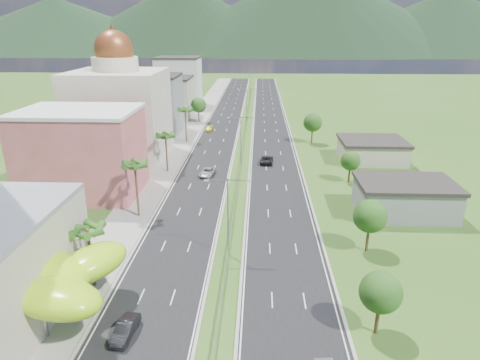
# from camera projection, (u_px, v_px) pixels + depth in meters

# --- Properties ---
(ground) EXTENTS (500.00, 500.00, 0.00)m
(ground) POSITION_uv_depth(u_px,v_px,m) (222.00, 299.00, 48.63)
(ground) COLOR #2D5119
(ground) RESTS_ON ground
(road_left) EXTENTS (11.00, 260.00, 0.04)m
(road_left) POSITION_uv_depth(u_px,v_px,m) (222.00, 126.00, 133.56)
(road_left) COLOR black
(road_left) RESTS_ON ground
(road_right) EXTENTS (11.00, 260.00, 0.04)m
(road_right) POSITION_uv_depth(u_px,v_px,m) (270.00, 126.00, 132.94)
(road_right) COLOR black
(road_right) RESTS_ON ground
(sidewalk_left) EXTENTS (7.00, 260.00, 0.12)m
(sidewalk_left) POSITION_uv_depth(u_px,v_px,m) (192.00, 125.00, 133.95)
(sidewalk_left) COLOR gray
(sidewalk_left) RESTS_ON ground
(median_guardrail) EXTENTS (0.10, 216.06, 0.76)m
(median_guardrail) POSITION_uv_depth(u_px,v_px,m) (244.00, 138.00, 116.12)
(median_guardrail) COLOR gray
(median_guardrail) RESTS_ON ground
(streetlight_median_b) EXTENTS (6.04, 0.25, 11.00)m
(streetlight_median_b) POSITION_uv_depth(u_px,v_px,m) (228.00, 209.00, 55.76)
(streetlight_median_b) COLOR gray
(streetlight_median_b) RESTS_ON ground
(streetlight_median_c) EXTENTS (6.04, 0.25, 11.00)m
(streetlight_median_c) POSITION_uv_depth(u_px,v_px,m) (241.00, 136.00, 93.37)
(streetlight_median_c) COLOR gray
(streetlight_median_c) RESTS_ON ground
(streetlight_median_d) EXTENTS (6.04, 0.25, 11.00)m
(streetlight_median_d) POSITION_uv_depth(u_px,v_px,m) (247.00, 102.00, 135.68)
(streetlight_median_d) COLOR gray
(streetlight_median_d) RESTS_ON ground
(streetlight_median_e) EXTENTS (6.04, 0.25, 11.00)m
(streetlight_median_e) POSITION_uv_depth(u_px,v_px,m) (250.00, 84.00, 178.00)
(streetlight_median_e) COLOR gray
(streetlight_median_e) RESTS_ON ground
(lime_canopy) EXTENTS (18.00, 15.00, 7.40)m
(lime_canopy) POSITION_uv_depth(u_px,v_px,m) (25.00, 276.00, 44.01)
(lime_canopy) COLOR #9FDE15
(lime_canopy) RESTS_ON ground
(pink_shophouse) EXTENTS (20.00, 15.00, 15.00)m
(pink_shophouse) POSITION_uv_depth(u_px,v_px,m) (82.00, 154.00, 77.35)
(pink_shophouse) COLOR #B35449
(pink_shophouse) RESTS_ON ground
(domed_building) EXTENTS (20.00, 20.00, 28.70)m
(domed_building) POSITION_uv_depth(u_px,v_px,m) (120.00, 110.00, 97.68)
(domed_building) COLOR beige
(domed_building) RESTS_ON ground
(midrise_grey) EXTENTS (16.00, 15.00, 16.00)m
(midrise_grey) POSITION_uv_depth(u_px,v_px,m) (151.00, 105.00, 122.28)
(midrise_grey) COLOR gray
(midrise_grey) RESTS_ON ground
(midrise_beige) EXTENTS (16.00, 15.00, 13.00)m
(midrise_beige) POSITION_uv_depth(u_px,v_px,m) (167.00, 99.00, 143.47)
(midrise_beige) COLOR #B1A891
(midrise_beige) RESTS_ON ground
(midrise_white) EXTENTS (16.00, 15.00, 18.00)m
(midrise_white) POSITION_uv_depth(u_px,v_px,m) (179.00, 83.00, 164.25)
(midrise_white) COLOR silver
(midrise_white) RESTS_ON ground
(shed_near) EXTENTS (15.00, 10.00, 5.00)m
(shed_near) POSITION_uv_depth(u_px,v_px,m) (405.00, 199.00, 70.13)
(shed_near) COLOR gray
(shed_near) RESTS_ON ground
(shed_far) EXTENTS (14.00, 12.00, 4.40)m
(shed_far) POSITION_uv_depth(u_px,v_px,m) (372.00, 151.00, 98.36)
(shed_far) COLOR #B1A891
(shed_far) RESTS_ON ground
(palm_tree_b) EXTENTS (3.60, 3.60, 8.10)m
(palm_tree_b) POSITION_uv_depth(u_px,v_px,m) (88.00, 232.00, 48.77)
(palm_tree_b) COLOR #47301C
(palm_tree_b) RESTS_ON ground
(palm_tree_c) EXTENTS (3.60, 3.60, 9.60)m
(palm_tree_c) POSITION_uv_depth(u_px,v_px,m) (135.00, 167.00, 67.09)
(palm_tree_c) COLOR #47301C
(palm_tree_c) RESTS_ON ground
(palm_tree_d) EXTENTS (3.60, 3.60, 8.60)m
(palm_tree_d) POSITION_uv_depth(u_px,v_px,m) (166.00, 137.00, 89.04)
(palm_tree_d) COLOR #47301C
(palm_tree_d) RESTS_ON ground
(palm_tree_e) EXTENTS (3.60, 3.60, 9.40)m
(palm_tree_e) POSITION_uv_depth(u_px,v_px,m) (185.00, 111.00, 112.29)
(palm_tree_e) COLOR #47301C
(palm_tree_e) RESTS_ON ground
(leafy_tree_lfar) EXTENTS (4.90, 4.90, 8.05)m
(leafy_tree_lfar) POSITION_uv_depth(u_px,v_px,m) (198.00, 105.00, 136.72)
(leafy_tree_lfar) COLOR #47301C
(leafy_tree_lfar) RESTS_ON ground
(leafy_tree_ra) EXTENTS (4.20, 4.20, 6.90)m
(leafy_tree_ra) POSITION_uv_depth(u_px,v_px,m) (381.00, 292.00, 41.65)
(leafy_tree_ra) COLOR #47301C
(leafy_tree_ra) RESTS_ON ground
(leafy_tree_rb) EXTENTS (4.55, 4.55, 7.47)m
(leafy_tree_rb) POSITION_uv_depth(u_px,v_px,m) (370.00, 216.00, 57.38)
(leafy_tree_rb) COLOR #47301C
(leafy_tree_rb) RESTS_ON ground
(leafy_tree_rc) EXTENTS (3.85, 3.85, 6.33)m
(leafy_tree_rc) POSITION_uv_depth(u_px,v_px,m) (351.00, 161.00, 83.85)
(leafy_tree_rc) COLOR #47301C
(leafy_tree_rc) RESTS_ON ground
(leafy_tree_rd) EXTENTS (4.90, 4.90, 8.05)m
(leafy_tree_rd) POSITION_uv_depth(u_px,v_px,m) (313.00, 123.00, 111.82)
(leafy_tree_rd) COLOR #47301C
(leafy_tree_rd) RESTS_ON ground
(mountain_ridge) EXTENTS (860.00, 140.00, 90.00)m
(mountain_ridge) POSITION_uv_depth(u_px,v_px,m) (311.00, 55.00, 469.27)
(mountain_ridge) COLOR black
(mountain_ridge) RESTS_ON ground
(car_dark_left) EXTENTS (2.07, 4.85, 1.56)m
(car_dark_left) POSITION_uv_depth(u_px,v_px,m) (125.00, 329.00, 42.49)
(car_dark_left) COLOR black
(car_dark_left) RESTS_ON road_left
(car_silver_mid_left) EXTENTS (3.25, 5.82, 1.54)m
(car_silver_mid_left) POSITION_uv_depth(u_px,v_px,m) (207.00, 172.00, 88.50)
(car_silver_mid_left) COLOR #9DA0A4
(car_silver_mid_left) RESTS_ON road_left
(car_yellow_far_left) EXTENTS (2.05, 4.58, 1.30)m
(car_yellow_far_left) POSITION_uv_depth(u_px,v_px,m) (209.00, 129.00, 126.74)
(car_yellow_far_left) COLOR yellow
(car_yellow_far_left) RESTS_ON road_left
(car_dark_far_right) EXTENTS (3.19, 6.00, 1.61)m
(car_dark_far_right) POSITION_uv_depth(u_px,v_px,m) (267.00, 160.00, 96.75)
(car_dark_far_right) COLOR black
(car_dark_far_right) RESTS_ON road_right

